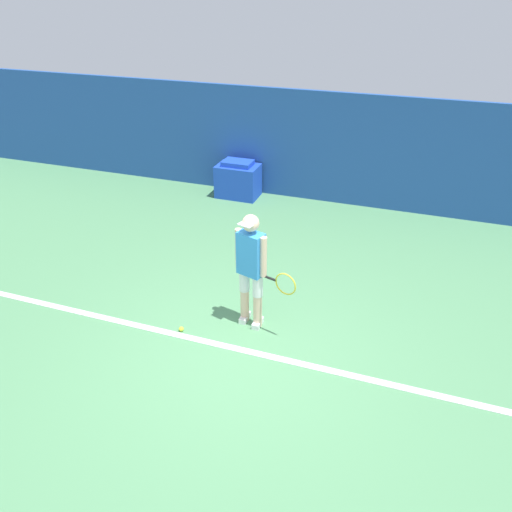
% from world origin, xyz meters
% --- Properties ---
extents(ground_plane, '(24.00, 24.00, 0.00)m').
position_xyz_m(ground_plane, '(0.00, 0.00, 0.00)').
color(ground_plane, '#518C5B').
extents(back_wall, '(24.00, 0.10, 2.28)m').
position_xyz_m(back_wall, '(0.00, 5.33, 1.14)').
color(back_wall, '#234C99').
rests_on(back_wall, ground_plane).
extents(court_baseline, '(21.60, 0.10, 0.01)m').
position_xyz_m(court_baseline, '(0.00, 0.11, 0.01)').
color(court_baseline, white).
rests_on(court_baseline, ground_plane).
extents(tennis_player, '(0.91, 0.35, 1.65)m').
position_xyz_m(tennis_player, '(-0.09, 0.71, 0.92)').
color(tennis_player, beige).
rests_on(tennis_player, ground_plane).
extents(tennis_ball, '(0.07, 0.07, 0.07)m').
position_xyz_m(tennis_ball, '(-0.93, 0.22, 0.03)').
color(tennis_ball, '#D1E533').
rests_on(tennis_ball, ground_plane).
extents(covered_chair, '(0.89, 0.60, 0.80)m').
position_xyz_m(covered_chair, '(-1.92, 4.92, 0.38)').
color(covered_chair, blue).
rests_on(covered_chair, ground_plane).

